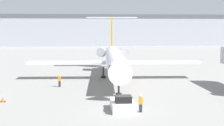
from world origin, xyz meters
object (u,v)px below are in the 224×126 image
object	(u,v)px
pushback_tug	(122,104)
worker_near_tug	(141,103)
airplane_main	(114,59)
worker_by_wing	(59,80)
traffic_cone_left	(3,99)

from	to	relation	value
pushback_tug	worker_near_tug	size ratio (longest dim) A/B	2.08
airplane_main	worker_by_wing	distance (m)	11.22
worker_near_tug	worker_by_wing	size ratio (longest dim) A/B	0.97
airplane_main	worker_by_wing	world-z (taller)	airplane_main
pushback_tug	traffic_cone_left	bearing A→B (deg)	159.42
airplane_main	pushback_tug	bearing A→B (deg)	-93.20
airplane_main	worker_near_tug	bearing A→B (deg)	-88.28
pushback_tug	worker_near_tug	xyz separation A→B (m)	(1.78, -0.90, 0.30)
worker_near_tug	traffic_cone_left	size ratio (longest dim) A/B	2.94
pushback_tug	traffic_cone_left	world-z (taller)	pushback_tug
airplane_main	worker_by_wing	bearing A→B (deg)	-143.18
worker_near_tug	worker_by_wing	world-z (taller)	worker_by_wing
worker_near_tug	traffic_cone_left	distance (m)	16.51
worker_by_wing	worker_near_tug	bearing A→B (deg)	-57.40
airplane_main	traffic_cone_left	xyz separation A→B (m)	(-14.73, -15.25, -3.18)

